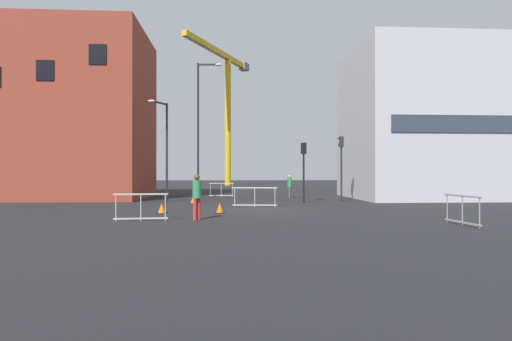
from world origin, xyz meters
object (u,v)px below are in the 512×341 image
(construction_crane, at_px, (226,94))
(traffic_cone_orange, at_px, (193,200))
(traffic_cone_on_verge, at_px, (162,209))
(streetlamp_short, at_px, (164,142))
(pedestrian_waiting, at_px, (197,193))
(streetlamp_tall, at_px, (200,122))
(traffic_light_median, at_px, (304,162))
(pedestrian_walking, at_px, (290,185))
(traffic_cone_by_barrier, at_px, (220,208))
(traffic_light_verge, at_px, (341,158))

(construction_crane, xyz_separation_m, traffic_cone_orange, (-1.73, -34.56, -12.93))
(traffic_cone_orange, bearing_deg, traffic_cone_on_verge, -98.38)
(streetlamp_short, relative_size, traffic_cone_orange, 14.07)
(pedestrian_waiting, distance_m, traffic_cone_on_verge, 3.43)
(streetlamp_tall, distance_m, pedestrian_waiting, 11.06)
(streetlamp_short, height_order, traffic_light_median, streetlamp_short)
(streetlamp_tall, bearing_deg, traffic_light_median, -10.04)
(pedestrian_walking, relative_size, pedestrian_waiting, 0.94)
(traffic_cone_on_verge, height_order, traffic_cone_by_barrier, traffic_cone_by_barrier)
(streetlamp_short, relative_size, pedestrian_waiting, 3.50)
(construction_crane, relative_size, traffic_cone_on_verge, 39.97)
(traffic_light_verge, relative_size, pedestrian_walking, 2.51)
(traffic_light_median, bearing_deg, traffic_light_verge, 26.22)
(traffic_light_median, distance_m, traffic_cone_on_verge, 10.29)
(streetlamp_tall, height_order, pedestrian_walking, streetlamp_tall)
(construction_crane, bearing_deg, traffic_cone_by_barrier, -89.94)
(traffic_cone_by_barrier, bearing_deg, traffic_light_verge, 44.41)
(traffic_cone_on_verge, bearing_deg, pedestrian_walking, 56.07)
(streetlamp_short, xyz_separation_m, traffic_cone_orange, (1.95, -1.35, -3.63))
(pedestrian_walking, bearing_deg, traffic_cone_orange, -142.73)
(pedestrian_waiting, xyz_separation_m, traffic_cone_on_verge, (-1.83, 2.77, -0.85))
(traffic_cone_orange, bearing_deg, traffic_light_verge, 8.98)
(traffic_light_median, bearing_deg, traffic_cone_orange, -178.70)
(traffic_light_median, distance_m, pedestrian_walking, 5.16)
(traffic_light_median, height_order, pedestrian_walking, traffic_light_median)
(streetlamp_short, distance_m, traffic_cone_on_verge, 8.44)
(streetlamp_tall, bearing_deg, traffic_cone_by_barrier, -79.22)
(traffic_cone_by_barrier, bearing_deg, traffic_cone_on_verge, -179.35)
(traffic_cone_orange, bearing_deg, construction_crane, 87.14)
(streetlamp_tall, height_order, traffic_cone_on_verge, streetlamp_tall)
(traffic_light_verge, distance_m, traffic_cone_by_barrier, 11.30)
(streetlamp_tall, relative_size, pedestrian_waiting, 4.91)
(traffic_light_median, distance_m, traffic_cone_by_barrier, 8.43)
(pedestrian_waiting, bearing_deg, streetlamp_short, 105.54)
(construction_crane, height_order, streetlamp_short, construction_crane)
(traffic_light_median, height_order, traffic_cone_on_verge, traffic_light_median)
(pedestrian_walking, xyz_separation_m, traffic_cone_on_verge, (-7.58, -11.28, -0.78))
(traffic_light_median, xyz_separation_m, traffic_cone_by_barrier, (-5.08, -6.32, -2.32))
(streetlamp_tall, xyz_separation_m, traffic_cone_on_verge, (-1.26, -7.50, -4.90))
(traffic_light_verge, bearing_deg, traffic_light_median, -153.78)
(traffic_light_verge, xyz_separation_m, traffic_cone_by_barrier, (-7.85, -7.69, -2.64))
(streetlamp_short, xyz_separation_m, traffic_light_median, (8.80, -1.20, -1.30))
(traffic_light_verge, relative_size, traffic_cone_on_verge, 8.94)
(construction_crane, relative_size, traffic_light_median, 5.09)
(streetlamp_short, bearing_deg, construction_crane, 83.68)
(streetlamp_short, distance_m, traffic_cone_orange, 4.34)
(construction_crane, height_order, traffic_cone_orange, construction_crane)
(pedestrian_walking, relative_size, traffic_cone_by_barrier, 3.55)
(pedestrian_walking, relative_size, traffic_cone_on_verge, 3.57)
(pedestrian_walking, xyz_separation_m, traffic_cone_by_barrier, (-4.91, -11.24, -0.77))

